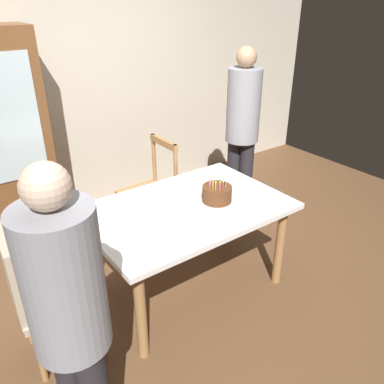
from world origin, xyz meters
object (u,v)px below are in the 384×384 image
chair_spindle_back (150,193)px  chair_upholstered (37,291)px  plate_near_celebrant (155,237)px  plate_far_side (162,197)px  person_guest (242,126)px  dining_table (187,217)px  person_celebrant (70,318)px  birthday_cake (217,195)px

chair_spindle_back → chair_upholstered: 1.52m
plate_near_celebrant → chair_spindle_back: bearing=61.5°
plate_far_side → person_guest: size_ratio=0.13×
dining_table → person_celebrant: size_ratio=0.90×
plate_far_side → chair_spindle_back: (0.23, 0.59, -0.28)m
birthday_cake → chair_upholstered: 1.35m
plate_near_celebrant → chair_spindle_back: (0.55, 1.02, -0.28)m
person_celebrant → plate_near_celebrant: bearing=36.4°
chair_upholstered → plate_far_side: bearing=13.3°
chair_upholstered → person_celebrant: (-0.02, -0.73, 0.38)m
dining_table → person_guest: bearing=29.5°
plate_far_side → person_guest: bearing=19.3°
birthday_cake → person_guest: (0.91, 0.72, 0.18)m
dining_table → plate_near_celebrant: plate_near_celebrant is taller
plate_near_celebrant → dining_table: bearing=28.7°
chair_spindle_back → chair_upholstered: (-1.27, -0.83, 0.07)m
plate_near_celebrant → person_celebrant: 0.92m
plate_far_side → person_celebrant: 1.45m
plate_near_celebrant → chair_spindle_back: chair_spindle_back is taller
person_guest → plate_near_celebrant: bearing=-150.7°
birthday_cake → plate_near_celebrant: 0.63m
plate_near_celebrant → plate_far_side: bearing=53.3°
person_guest → chair_upholstered: bearing=-163.4°
birthday_cake → person_celebrant: (-1.34, -0.67, 0.12)m
person_guest → person_celebrant: bearing=-148.2°
chair_spindle_back → person_celebrant: bearing=-129.4°
birthday_cake → plate_far_side: (-0.29, 0.30, -0.06)m
birthday_cake → plate_near_celebrant: bearing=-167.6°
birthday_cake → chair_spindle_back: bearing=93.8°
birthday_cake → chair_upholstered: bearing=177.6°
plate_far_side → birthday_cake: bearing=-46.3°
plate_near_celebrant → person_guest: bearing=29.3°
dining_table → birthday_cake: birthday_cake is taller
dining_table → chair_spindle_back: size_ratio=1.52×
chair_spindle_back → person_celebrant: 2.07m
plate_near_celebrant → person_guest: 1.76m
dining_table → person_guest: (1.12, 0.64, 0.33)m
chair_spindle_back → plate_near_celebrant: bearing=-118.5°
plate_near_celebrant → chair_upholstered: (-0.71, 0.19, -0.21)m
plate_far_side → chair_spindle_back: 0.69m
plate_far_side → person_celebrant: (-1.06, -0.97, 0.17)m
dining_table → birthday_cake: size_ratio=5.16×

